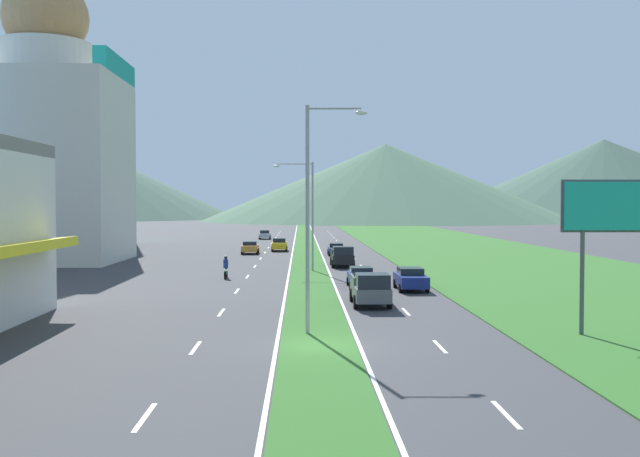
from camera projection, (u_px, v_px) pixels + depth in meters
name	position (u px, v px, depth m)	size (l,w,h in m)	color
ground_plane	(318.00, 346.00, 30.79)	(600.00, 600.00, 0.00)	#38383A
grass_median	(307.00, 252.00, 90.74)	(3.20, 240.00, 0.06)	#2D6023
grass_verge_right	(472.00, 252.00, 91.28)	(24.00, 240.00, 0.06)	#2D6023
lane_dash_left_1	(145.00, 417.00, 20.58)	(0.16, 2.80, 0.01)	silver
lane_dash_left_2	(195.00, 348.00, 30.47)	(0.16, 2.80, 0.01)	silver
lane_dash_left_3	(221.00, 312.00, 40.37)	(0.16, 2.80, 0.01)	silver
lane_dash_left_4	(237.00, 291.00, 50.27)	(0.16, 2.80, 0.01)	silver
lane_dash_left_5	(247.00, 277.00, 60.16)	(0.16, 2.80, 0.01)	silver
lane_dash_left_6	(255.00, 266.00, 70.06)	(0.16, 2.80, 0.01)	silver
lane_dash_left_7	(261.00, 259.00, 79.96)	(0.16, 2.80, 0.01)	silver
lane_dash_left_8	(265.00, 253.00, 89.85)	(0.16, 2.80, 0.01)	silver
lane_dash_left_9	(269.00, 248.00, 99.75)	(0.16, 2.80, 0.01)	silver
lane_dash_left_10	(271.00, 244.00, 109.65)	(0.16, 2.80, 0.01)	silver
lane_dash_left_11	(274.00, 240.00, 119.54)	(0.16, 2.80, 0.01)	silver
lane_dash_left_12	(276.00, 238.00, 129.44)	(0.16, 2.80, 0.01)	silver
lane_dash_left_13	(278.00, 235.00, 139.34)	(0.16, 2.80, 0.01)	silver
lane_dash_left_14	(279.00, 233.00, 149.23)	(0.16, 2.80, 0.01)	silver
lane_dash_left_15	(281.00, 231.00, 159.13)	(0.16, 2.80, 0.01)	silver
lane_dash_right_1	(506.00, 414.00, 20.84)	(0.16, 2.80, 0.01)	silver
lane_dash_right_2	(440.00, 347.00, 30.74)	(0.16, 2.80, 0.01)	silver
lane_dash_right_3	(406.00, 312.00, 40.64)	(0.16, 2.80, 0.01)	silver
lane_dash_right_4	(385.00, 291.00, 50.53)	(0.16, 2.80, 0.01)	silver
lane_dash_right_5	(371.00, 276.00, 60.43)	(0.16, 2.80, 0.01)	silver
lane_dash_right_6	(362.00, 266.00, 70.33)	(0.16, 2.80, 0.01)	silver
lane_dash_right_7	(354.00, 258.00, 80.22)	(0.16, 2.80, 0.01)	silver
lane_dash_right_8	(348.00, 252.00, 90.12)	(0.16, 2.80, 0.01)	silver
lane_dash_right_9	(343.00, 248.00, 100.02)	(0.16, 2.80, 0.01)	silver
lane_dash_right_10	(340.00, 244.00, 109.91)	(0.16, 2.80, 0.01)	silver
lane_dash_right_11	(336.00, 240.00, 119.81)	(0.16, 2.80, 0.01)	silver
lane_dash_right_12	(334.00, 237.00, 129.71)	(0.16, 2.80, 0.01)	silver
lane_dash_right_13	(331.00, 235.00, 139.60)	(0.16, 2.80, 0.01)	silver
lane_dash_right_14	(329.00, 233.00, 149.50)	(0.16, 2.80, 0.01)	silver
lane_dash_right_15	(328.00, 231.00, 159.40)	(0.16, 2.80, 0.01)	silver
edge_line_median_left	(292.00, 252.00, 90.69)	(0.16, 240.00, 0.01)	silver
edge_line_median_right	(321.00, 252.00, 90.78)	(0.16, 240.00, 0.01)	silver
domed_building	(47.00, 144.00, 75.30)	(14.77, 14.77, 29.30)	beige
midrise_colored	(64.00, 152.00, 101.85)	(16.08, 16.08, 26.21)	teal
hill_far_left	(77.00, 181.00, 298.19)	(130.43, 130.43, 30.77)	#3D5647
hill_far_center	(386.00, 182.00, 258.43)	(129.46, 129.46, 26.93)	#47664C
hill_far_right	(603.00, 178.00, 330.86)	(159.30, 159.30, 34.97)	#3D5647
street_lamp_near	(313.00, 205.00, 33.42)	(2.81, 0.30, 10.46)	#99999E
street_lamp_mid	(308.00, 208.00, 64.90)	(3.56, 0.28, 9.65)	#99999E
billboard_roadside	(629.00, 214.00, 33.10)	(6.20, 0.28, 7.08)	#4C4C51
car_0	(279.00, 245.00, 92.87)	(1.96, 4.27, 1.62)	yellow
car_1	(336.00, 249.00, 85.17)	(1.92, 4.74, 1.40)	navy
car_2	(361.00, 277.00, 52.36)	(1.90, 4.61, 1.47)	navy
car_3	(411.00, 279.00, 50.81)	(2.03, 4.65, 1.55)	navy
car_4	(265.00, 235.00, 124.07)	(1.92, 4.62, 1.50)	#B2B2B7
car_5	(250.00, 247.00, 87.64)	(2.00, 4.08, 1.48)	#C6842D
pickup_truck_0	(371.00, 289.00, 43.05)	(2.18, 5.40, 2.00)	#515459
pickup_truck_1	(342.00, 256.00, 69.61)	(2.18, 5.40, 2.00)	black
motorcycle_rider	(226.00, 269.00, 58.75)	(0.36, 2.00, 1.80)	black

